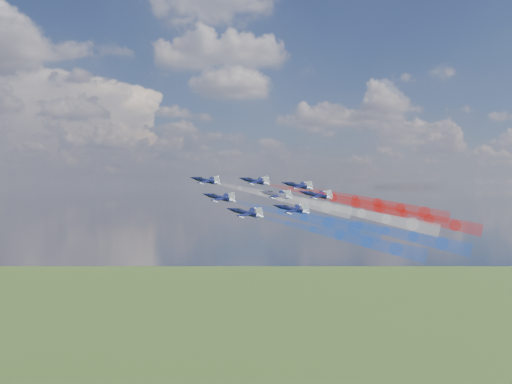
{
  "coord_description": "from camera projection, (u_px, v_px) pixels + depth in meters",
  "views": [
    {
      "loc": [
        -46.95,
        -163.06,
        142.41
      ],
      "look_at": [
        -14.4,
        -12.0,
        141.12
      ],
      "focal_mm": 38.93,
      "sensor_mm": 36.0,
      "label": 1
    }
  ],
  "objects": [
    {
      "name": "trail_inner_left",
      "position": [
        304.0,
        217.0,
        138.93
      ],
      "size": [
        33.13,
        26.42,
        11.78
      ],
      "primitive_type": null,
      "rotation": [
        0.2,
        -0.22,
        0.89
      ],
      "color": "blue"
    },
    {
      "name": "jet_inner_right",
      "position": [
        255.0,
        181.0,
        163.44
      ],
      "size": [
        13.61,
        13.41,
        6.63
      ],
      "primitive_type": null,
      "rotation": [
        0.2,
        -0.22,
        0.89
      ],
      "color": "black"
    },
    {
      "name": "jet_outer_right",
      "position": [
        298.0,
        186.0,
        165.95
      ],
      "size": [
        13.61,
        13.41,
        6.63
      ],
      "primitive_type": null,
      "rotation": [
        0.2,
        -0.22,
        0.89
      ],
      "color": "black"
    },
    {
      "name": "trail_inner_right",
      "position": [
        333.0,
        198.0,
        153.76
      ],
      "size": [
        33.13,
        26.42,
        11.78
      ],
      "primitive_type": null,
      "rotation": [
        0.2,
        -0.22,
        0.89
      ],
      "color": "red"
    },
    {
      "name": "trail_rear_right",
      "position": [
        404.0,
        214.0,
        145.24
      ],
      "size": [
        33.13,
        26.42,
        11.78
      ],
      "primitive_type": null,
      "rotation": [
        0.2,
        -0.22,
        0.89
      ],
      "color": "red"
    },
    {
      "name": "jet_rear_left",
      "position": [
        292.0,
        209.0,
        141.82
      ],
      "size": [
        13.61,
        13.41,
        6.63
      ],
      "primitive_type": null,
      "rotation": [
        0.2,
        -0.22,
        0.89
      ],
      "color": "black"
    },
    {
      "name": "jet_inner_left",
      "position": [
        220.0,
        198.0,
        148.61
      ],
      "size": [
        13.61,
        13.41,
        6.63
      ],
      "primitive_type": null,
      "rotation": [
        0.2,
        -0.22,
        0.89
      ],
      "color": "black"
    },
    {
      "name": "trail_outer_left",
      "position": [
        340.0,
        235.0,
        127.23
      ],
      "size": [
        33.13,
        26.42,
        11.78
      ],
      "primitive_type": null,
      "rotation": [
        0.2,
        -0.22,
        0.89
      ],
      "color": "blue"
    },
    {
      "name": "trail_rear_left",
      "position": [
        386.0,
        231.0,
        132.15
      ],
      "size": [
        33.13,
        26.42,
        11.78
      ],
      "primitive_type": null,
      "rotation": [
        0.2,
        -0.22,
        0.89
      ],
      "color": "blue"
    },
    {
      "name": "trail_outer_right",
      "position": [
        378.0,
        202.0,
        156.27
      ],
      "size": [
        33.13,
        26.42,
        11.78
      ],
      "primitive_type": null,
      "rotation": [
        0.2,
        -0.22,
        0.89
      ],
      "color": "red"
    },
    {
      "name": "jet_center_third",
      "position": [
        276.0,
        195.0,
        152.97
      ],
      "size": [
        13.61,
        13.41,
        6.63
      ],
      "primitive_type": null,
      "rotation": [
        0.2,
        -0.22,
        0.89
      ],
      "color": "black"
    },
    {
      "name": "jet_outer_left",
      "position": [
        246.0,
        213.0,
        136.91
      ],
      "size": [
        13.61,
        13.41,
        6.63
      ],
      "primitive_type": null,
      "rotation": [
        0.2,
        -0.22,
        0.89
      ],
      "color": "black"
    },
    {
      "name": "trail_lead",
      "position": [
        282.0,
        197.0,
        152.19
      ],
      "size": [
        33.13,
        26.42,
        11.78
      ],
      "primitive_type": null,
      "rotation": [
        0.2,
        -0.22,
        0.89
      ],
      "color": "white"
    },
    {
      "name": "trail_center_third",
      "position": [
        361.0,
        214.0,
        143.29
      ],
      "size": [
        33.13,
        26.42,
        11.78
      ],
      "primitive_type": null,
      "rotation": [
        0.2,
        -0.22,
        0.89
      ],
      "color": "white"
    },
    {
      "name": "jet_rear_right",
      "position": [
        317.0,
        195.0,
        154.91
      ],
      "size": [
        13.61,
        13.41,
        6.63
      ],
      "primitive_type": null,
      "rotation": [
        0.2,
        -0.22,
        0.89
      ],
      "color": "black"
    },
    {
      "name": "jet_lead",
      "position": [
        206.0,
        181.0,
        161.87
      ],
      "size": [
        13.61,
        13.41,
        6.63
      ],
      "primitive_type": null,
      "rotation": [
        0.2,
        -0.22,
        0.89
      ],
      "color": "black"
    }
  ]
}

